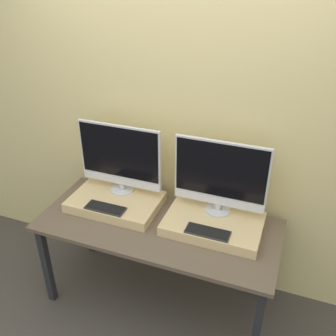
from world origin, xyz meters
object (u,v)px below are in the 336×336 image
Objects in this scene: monitor_left at (120,158)px; keyboard_right at (208,232)px; monitor_right at (220,176)px; keyboard_left at (105,208)px.

keyboard_right is at bearing -19.32° from monitor_left.
monitor_right is (0.74, 0.00, 0.00)m from monitor_left.
monitor_left reaches higher than keyboard_right.
keyboard_right is at bearing 0.00° from keyboard_left.
monitor_left and monitor_right have the same top height.
keyboard_left is (0.00, -0.26, -0.27)m from monitor_left.
keyboard_left is 0.74m from keyboard_right.
monitor_right is at bearing 90.00° from keyboard_right.
keyboard_left is 1.00× the size of keyboard_right.
monitor_right reaches higher than keyboard_left.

